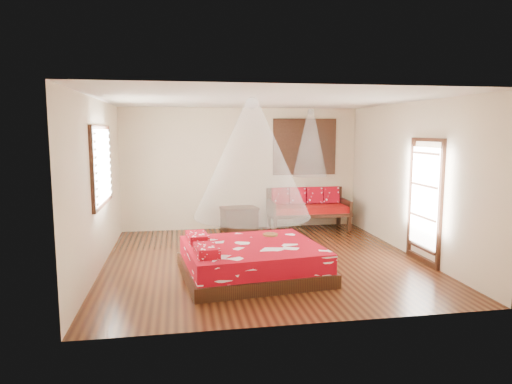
% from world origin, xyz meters
% --- Properties ---
extents(room, '(5.54, 5.54, 2.84)m').
position_xyz_m(room, '(0.00, 0.00, 1.40)').
color(room, black).
rests_on(room, ground).
extents(bed, '(2.36, 2.18, 0.64)m').
position_xyz_m(bed, '(-0.35, -0.82, 0.25)').
color(bed, black).
rests_on(bed, floor).
extents(daybed, '(1.85, 0.82, 0.96)m').
position_xyz_m(daybed, '(1.50, 2.38, 0.52)').
color(daybed, black).
rests_on(daybed, floor).
extents(storage_chest, '(0.88, 0.71, 0.54)m').
position_xyz_m(storage_chest, '(-0.10, 2.45, 0.27)').
color(storage_chest, black).
rests_on(storage_chest, floor).
extents(shutter_panel, '(1.52, 0.06, 1.32)m').
position_xyz_m(shutter_panel, '(1.50, 2.72, 1.90)').
color(shutter_panel, black).
rests_on(shutter_panel, wall_back).
extents(window_left, '(0.10, 1.74, 1.34)m').
position_xyz_m(window_left, '(-2.71, 0.20, 1.70)').
color(window_left, black).
rests_on(window_left, wall_left).
extents(glazed_door, '(0.08, 1.02, 2.16)m').
position_xyz_m(glazed_door, '(2.72, -0.60, 1.07)').
color(glazed_door, black).
rests_on(glazed_door, floor).
extents(wine_tray, '(0.26, 0.26, 0.21)m').
position_xyz_m(wine_tray, '(0.08, -0.25, 0.56)').
color(wine_tray, brown).
rests_on(wine_tray, bed).
extents(mosquito_net_main, '(1.82, 1.82, 1.80)m').
position_xyz_m(mosquito_net_main, '(-0.33, -0.82, 1.85)').
color(mosquito_net_main, white).
rests_on(mosquito_net_main, ceiling).
extents(mosquito_net_daybed, '(0.78, 0.78, 1.50)m').
position_xyz_m(mosquito_net_daybed, '(1.50, 2.25, 2.00)').
color(mosquito_net_daybed, white).
rests_on(mosquito_net_daybed, ceiling).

